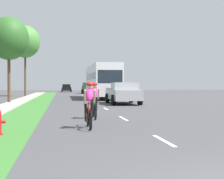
{
  "coord_description": "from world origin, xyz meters",
  "views": [
    {
      "loc": [
        -2.68,
        -3.74,
        1.5
      ],
      "look_at": [
        0.98,
        19.36,
        1.12
      ],
      "focal_mm": 51.32,
      "sensor_mm": 36.0,
      "label": 1
    }
  ],
  "objects_px": {
    "cyclist_lead": "(89,104)",
    "bus_white": "(102,80)",
    "cyclist_trailing": "(94,100)",
    "pickup_silver": "(123,93)",
    "street_tree_near": "(9,39)",
    "sedan_black": "(66,88)",
    "street_tree_far": "(25,42)",
    "suv_dark_green": "(89,88)"
  },
  "relations": [
    {
      "from": "pickup_silver",
      "to": "street_tree_near",
      "type": "distance_m",
      "value": 10.39
    },
    {
      "from": "cyclist_lead",
      "to": "bus_white",
      "type": "distance_m",
      "value": 23.32
    },
    {
      "from": "pickup_silver",
      "to": "suv_dark_green",
      "type": "xyz_separation_m",
      "value": [
        -0.28,
        28.13,
        0.12
      ]
    },
    {
      "from": "bus_white",
      "to": "suv_dark_green",
      "type": "relative_size",
      "value": 2.47
    },
    {
      "from": "cyclist_lead",
      "to": "street_tree_far",
      "type": "height_order",
      "value": "street_tree_far"
    },
    {
      "from": "bus_white",
      "to": "street_tree_far",
      "type": "relative_size",
      "value": 1.31
    },
    {
      "from": "sedan_black",
      "to": "street_tree_near",
      "type": "bearing_deg",
      "value": -98.01
    },
    {
      "from": "suv_dark_green",
      "to": "street_tree_far",
      "type": "bearing_deg",
      "value": -128.94
    },
    {
      "from": "cyclist_lead",
      "to": "suv_dark_green",
      "type": "distance_m",
      "value": 41.33
    },
    {
      "from": "cyclist_lead",
      "to": "bus_white",
      "type": "height_order",
      "value": "bus_white"
    },
    {
      "from": "street_tree_near",
      "to": "street_tree_far",
      "type": "height_order",
      "value": "street_tree_far"
    },
    {
      "from": "bus_white",
      "to": "cyclist_lead",
      "type": "bearing_deg",
      "value": -98.28
    },
    {
      "from": "street_tree_far",
      "to": "sedan_black",
      "type": "bearing_deg",
      "value": 76.66
    },
    {
      "from": "suv_dark_green",
      "to": "street_tree_far",
      "type": "xyz_separation_m",
      "value": [
        -8.82,
        -10.91,
        5.86
      ]
    },
    {
      "from": "cyclist_trailing",
      "to": "bus_white",
      "type": "height_order",
      "value": "bus_white"
    },
    {
      "from": "cyclist_lead",
      "to": "street_tree_near",
      "type": "bearing_deg",
      "value": 107.61
    },
    {
      "from": "cyclist_trailing",
      "to": "sedan_black",
      "type": "bearing_deg",
      "value": 90.49
    },
    {
      "from": "pickup_silver",
      "to": "bus_white",
      "type": "xyz_separation_m",
      "value": [
        -0.36,
        9.98,
        1.15
      ]
    },
    {
      "from": "cyclist_trailing",
      "to": "suv_dark_green",
      "type": "distance_m",
      "value": 38.3
    },
    {
      "from": "sedan_black",
      "to": "bus_white",
      "type": "bearing_deg",
      "value": -83.74
    },
    {
      "from": "sedan_black",
      "to": "street_tree_far",
      "type": "height_order",
      "value": "street_tree_far"
    },
    {
      "from": "bus_white",
      "to": "street_tree_near",
      "type": "height_order",
      "value": "street_tree_near"
    },
    {
      "from": "bus_white",
      "to": "pickup_silver",
      "type": "bearing_deg",
      "value": -87.96
    },
    {
      "from": "suv_dark_green",
      "to": "street_tree_near",
      "type": "height_order",
      "value": "street_tree_near"
    },
    {
      "from": "bus_white",
      "to": "suv_dark_green",
      "type": "bearing_deg",
      "value": 89.76
    },
    {
      "from": "suv_dark_green",
      "to": "street_tree_near",
      "type": "xyz_separation_m",
      "value": [
        -8.58,
        -24.95,
        4.27
      ]
    },
    {
      "from": "cyclist_trailing",
      "to": "street_tree_near",
      "type": "bearing_deg",
      "value": 113.06
    },
    {
      "from": "cyclist_trailing",
      "to": "pickup_silver",
      "type": "height_order",
      "value": "pickup_silver"
    },
    {
      "from": "street_tree_far",
      "to": "bus_white",
      "type": "bearing_deg",
      "value": -39.59
    },
    {
      "from": "cyclist_lead",
      "to": "suv_dark_green",
      "type": "height_order",
      "value": "suv_dark_green"
    },
    {
      "from": "cyclist_lead",
      "to": "cyclist_trailing",
      "type": "height_order",
      "value": "same"
    },
    {
      "from": "bus_white",
      "to": "street_tree_far",
      "type": "distance_m",
      "value": 12.33
    },
    {
      "from": "pickup_silver",
      "to": "street_tree_far",
      "type": "xyz_separation_m",
      "value": [
        -9.1,
        17.21,
        5.97
      ]
    },
    {
      "from": "street_tree_near",
      "to": "pickup_silver",
      "type": "bearing_deg",
      "value": -19.69
    },
    {
      "from": "cyclist_lead",
      "to": "sedan_black",
      "type": "xyz_separation_m",
      "value": [
        0.05,
        53.2,
        -0.04
      ]
    },
    {
      "from": "pickup_silver",
      "to": "sedan_black",
      "type": "bearing_deg",
      "value": 95.21
    },
    {
      "from": "suv_dark_green",
      "to": "street_tree_near",
      "type": "distance_m",
      "value": 26.73
    },
    {
      "from": "pickup_silver",
      "to": "cyclist_lead",
      "type": "bearing_deg",
      "value": -105.85
    },
    {
      "from": "suv_dark_green",
      "to": "pickup_silver",
      "type": "bearing_deg",
      "value": -89.43
    },
    {
      "from": "pickup_silver",
      "to": "sedan_black",
      "type": "relative_size",
      "value": 1.19
    },
    {
      "from": "pickup_silver",
      "to": "street_tree_near",
      "type": "relative_size",
      "value": 0.73
    },
    {
      "from": "cyclist_trailing",
      "to": "street_tree_near",
      "type": "distance_m",
      "value": 15.04
    }
  ]
}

